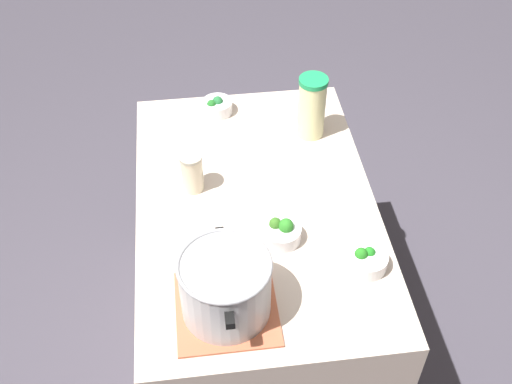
# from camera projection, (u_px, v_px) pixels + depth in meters

# --- Properties ---
(ground_plane) EXTENTS (8.00, 8.00, 0.00)m
(ground_plane) POSITION_uv_depth(u_px,v_px,m) (256.00, 348.00, 2.75)
(ground_plane) COLOR #44404B
(counter_slab) EXTENTS (1.23, 0.80, 0.91)m
(counter_slab) POSITION_uv_depth(u_px,v_px,m) (256.00, 285.00, 2.43)
(counter_slab) COLOR beige
(counter_slab) RESTS_ON ground_plane
(dish_cloth) EXTENTS (0.29, 0.29, 0.01)m
(dish_cloth) POSITION_uv_depth(u_px,v_px,m) (227.00, 308.00, 1.81)
(dish_cloth) COLOR #BD6143
(dish_cloth) RESTS_ON counter_slab
(cooking_pot) EXTENTS (0.33, 0.26, 0.20)m
(cooking_pot) POSITION_uv_depth(u_px,v_px,m) (225.00, 286.00, 1.73)
(cooking_pot) COLOR #B7B7BC
(cooking_pot) RESTS_ON dish_cloth
(lemonade_pitcher) EXTENTS (0.10, 0.10, 0.24)m
(lemonade_pitcher) POSITION_uv_depth(u_px,v_px,m) (312.00, 107.00, 2.29)
(lemonade_pitcher) COLOR beige
(lemonade_pitcher) RESTS_ON counter_slab
(mason_jar) EXTENTS (0.08, 0.08, 0.15)m
(mason_jar) POSITION_uv_depth(u_px,v_px,m) (192.00, 172.00, 2.11)
(mason_jar) COLOR beige
(mason_jar) RESTS_ON counter_slab
(broccoli_bowl_front) EXTENTS (0.12, 0.12, 0.08)m
(broccoli_bowl_front) POSITION_uv_depth(u_px,v_px,m) (282.00, 232.00, 1.98)
(broccoli_bowl_front) COLOR silver
(broccoli_bowl_front) RESTS_ON counter_slab
(broccoli_bowl_center) EXTENTS (0.12, 0.12, 0.07)m
(broccoli_bowl_center) POSITION_uv_depth(u_px,v_px,m) (217.00, 106.00, 2.44)
(broccoli_bowl_center) COLOR silver
(broccoli_bowl_center) RESTS_ON counter_slab
(broccoli_bowl_back) EXTENTS (0.13, 0.13, 0.07)m
(broccoli_bowl_back) POSITION_uv_depth(u_px,v_px,m) (366.00, 260.00, 1.90)
(broccoli_bowl_back) COLOR silver
(broccoli_bowl_back) RESTS_ON counter_slab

